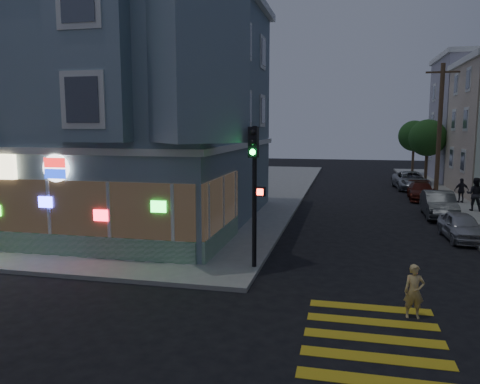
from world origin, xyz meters
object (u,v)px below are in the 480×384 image
(running_child, at_px, (414,291))
(parked_car_d, at_px, (411,181))
(parked_car_b, at_px, (439,205))
(parked_car_c, at_px, (421,191))
(parked_car_a, at_px, (461,226))
(pedestrian_a, at_px, (475,194))
(fire_hydrant, at_px, (452,209))
(traffic_signal, at_px, (254,173))
(street_tree_near, at_px, (428,138))
(street_tree_far, at_px, (414,136))
(pedestrian_b, at_px, (461,190))
(utility_pole, at_px, (440,128))

(running_child, bearing_deg, parked_car_d, 79.32)
(parked_car_b, bearing_deg, running_child, -100.94)
(parked_car_c, bearing_deg, parked_car_a, -86.76)
(pedestrian_a, bearing_deg, parked_car_b, 59.45)
(parked_car_a, height_order, fire_hydrant, parked_car_a)
(traffic_signal, distance_m, fire_hydrant, 14.43)
(parked_car_a, bearing_deg, street_tree_near, 82.31)
(street_tree_near, height_order, parked_car_c, street_tree_near)
(street_tree_far, relative_size, parked_car_c, 1.32)
(street_tree_far, relative_size, pedestrian_a, 2.82)
(running_child, distance_m, fire_hydrant, 14.65)
(street_tree_far, bearing_deg, street_tree_near, -90.00)
(street_tree_far, bearing_deg, parked_car_c, -95.31)
(traffic_signal, height_order, fire_hydrant, traffic_signal)
(street_tree_far, relative_size, parked_car_b, 1.25)
(running_child, bearing_deg, street_tree_far, 79.02)
(parked_car_a, distance_m, parked_car_d, 16.77)
(pedestrian_b, bearing_deg, fire_hydrant, 61.30)
(parked_car_c, xyz_separation_m, parked_car_d, (0.00, 5.39, 0.11))
(pedestrian_a, bearing_deg, pedestrian_b, -67.06)
(parked_car_b, distance_m, fire_hydrant, 0.68)
(street_tree_near, xyz_separation_m, parked_car_c, (-1.50, -8.15, -3.35))
(street_tree_near, height_order, street_tree_far, same)
(street_tree_near, xyz_separation_m, fire_hydrant, (-0.90, -14.61, -3.39))
(street_tree_near, bearing_deg, pedestrian_a, -86.81)
(street_tree_far, bearing_deg, fire_hydrant, -92.28)
(parked_car_a, bearing_deg, street_tree_far, 83.58)
(parked_car_a, bearing_deg, pedestrian_a, 69.07)
(parked_car_a, bearing_deg, traffic_signal, -144.17)
(parked_car_c, distance_m, fire_hydrant, 6.49)
(pedestrian_a, bearing_deg, parked_car_d, -56.02)
(utility_pole, xyz_separation_m, pedestrian_a, (0.90, -6.60, -3.71))
(street_tree_near, height_order, parked_car_d, street_tree_near)
(street_tree_far, xyz_separation_m, running_child, (-4.65, -36.77, -3.24))
(street_tree_near, height_order, traffic_signal, street_tree_near)
(utility_pole, relative_size, parked_car_b, 2.12)
(pedestrian_b, xyz_separation_m, fire_hydrant, (-1.52, -4.85, -0.37))
(pedestrian_b, distance_m, fire_hydrant, 5.10)
(street_tree_far, height_order, running_child, street_tree_far)
(pedestrian_b, xyz_separation_m, parked_car_a, (-2.12, -9.78, -0.32))
(utility_pole, xyz_separation_m, fire_hydrant, (-0.70, -8.61, -4.25))
(parked_car_c, bearing_deg, street_tree_near, 82.81)
(pedestrian_b, height_order, parked_car_d, pedestrian_b)
(running_child, height_order, parked_car_b, parked_car_b)
(street_tree_near, bearing_deg, parked_car_d, -118.58)
(pedestrian_b, xyz_separation_m, traffic_signal, (-10.00, -16.19, 2.44))
(parked_car_a, xyz_separation_m, parked_car_b, (0.00, 5.20, 0.11))
(pedestrian_b, xyz_separation_m, parked_car_d, (-2.12, 7.00, -0.22))
(street_tree_near, relative_size, street_tree_far, 1.00)
(running_child, distance_m, parked_car_c, 20.86)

